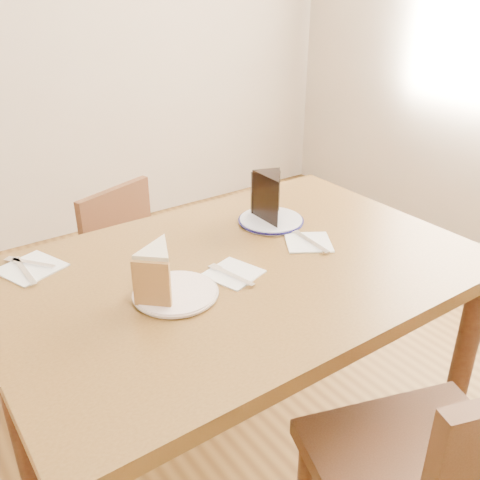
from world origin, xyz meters
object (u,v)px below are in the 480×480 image
at_px(table, 239,298).
at_px(plate_cream, 176,293).
at_px(chocolate_cake, 272,200).
at_px(plate_navy, 271,220).
at_px(chair_far, 145,282).
at_px(carrot_cake, 160,270).

bearing_deg(table, plate_cream, -170.55).
relative_size(table, chocolate_cake, 9.60).
height_order(plate_navy, chocolate_cake, chocolate_cake).
height_order(plate_cream, chocolate_cake, chocolate_cake).
distance_m(plate_navy, chocolate_cake, 0.07).
relative_size(chair_far, chocolate_cake, 5.96).
bearing_deg(chocolate_cake, plate_navy, -103.16).
distance_m(chair_far, chocolate_cake, 0.64).
bearing_deg(plate_cream, plate_navy, 24.06).
distance_m(plate_cream, carrot_cake, 0.07).
distance_m(carrot_cake, chocolate_cake, 0.47).
relative_size(plate_cream, plate_navy, 1.02).
distance_m(plate_navy, carrot_cake, 0.48).
bearing_deg(plate_navy, chair_far, 117.91).
relative_size(chair_far, plate_navy, 4.07).
relative_size(plate_navy, carrot_cake, 1.65).
height_order(table, carrot_cake, carrot_cake).
xyz_separation_m(table, chocolate_cake, (0.22, 0.15, 0.17)).
height_order(plate_cream, carrot_cake, carrot_cake).
height_order(table, plate_cream, plate_cream).
bearing_deg(plate_navy, table, -145.11).
height_order(table, chair_far, table).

